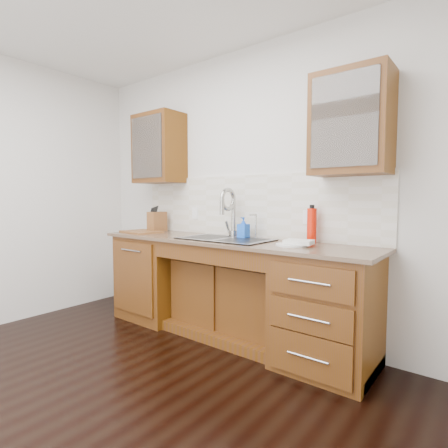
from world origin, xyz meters
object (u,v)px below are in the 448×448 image
Objects in this scene: water_bottle at (312,226)px; knife_block at (157,222)px; cutting_board at (141,232)px; plate at (292,245)px; soap_bottle at (243,228)px.

knife_block is (-1.80, -0.08, -0.03)m from water_bottle.
plate is at bearing 1.65° from cutting_board.
water_bottle is 1.85m from cutting_board.
knife_block reaches higher than soap_bottle.
water_bottle reaches higher than cutting_board.
plate is 1.14× the size of knife_block.
knife_block is 0.51× the size of cutting_board.
cutting_board is (-1.18, -0.23, -0.09)m from soap_bottle.
water_bottle reaches higher than plate.
water_bottle is 0.66× the size of cutting_board.
water_bottle is (0.64, 0.06, 0.04)m from soap_bottle.
water_bottle is 0.28m from plate.
cutting_board is (-1.76, -0.05, 0.00)m from plate.
soap_bottle is 0.90× the size of knife_block.
cutting_board is at bearing -170.81° from water_bottle.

